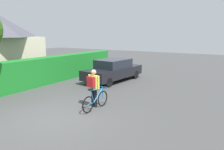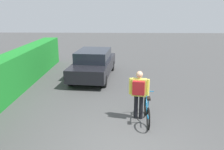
% 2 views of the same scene
% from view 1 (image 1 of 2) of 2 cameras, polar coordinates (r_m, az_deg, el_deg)
% --- Properties ---
extents(ground_plane, '(60.00, 60.00, 0.00)m').
position_cam_1_polar(ground_plane, '(8.29, -15.26, -11.14)').
color(ground_plane, '#424242').
extents(parked_car_near, '(4.61, 2.19, 1.44)m').
position_cam_1_polar(parked_car_near, '(13.98, 0.32, 1.38)').
color(parked_car_near, black).
rests_on(parked_car_near, ground).
extents(bicycle, '(1.65, 0.50, 0.95)m').
position_cam_1_polar(bicycle, '(8.83, -4.40, -6.81)').
color(bicycle, black).
rests_on(bicycle, ground).
extents(person_rider, '(0.42, 0.64, 1.61)m').
position_cam_1_polar(person_rider, '(8.97, -5.03, -2.57)').
color(person_rider, black).
rests_on(person_rider, ground).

